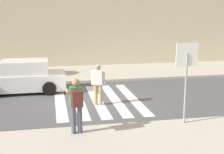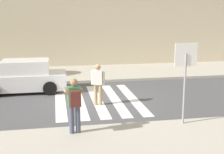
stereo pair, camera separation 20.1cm
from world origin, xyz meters
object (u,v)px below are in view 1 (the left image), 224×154
(stop_sign, at_px, (187,65))
(photographer_with_backpack, at_px, (76,101))
(pedestrian_crossing, at_px, (98,82))
(parked_car_white, at_px, (23,77))

(stop_sign, distance_m, photographer_with_backpack, 3.77)
(pedestrian_crossing, bearing_deg, parked_car_white, 138.76)
(pedestrian_crossing, distance_m, parked_car_white, 4.30)
(stop_sign, relative_size, photographer_with_backpack, 1.57)
(stop_sign, xyz_separation_m, pedestrian_crossing, (-2.47, 3.02, -1.14))
(stop_sign, xyz_separation_m, photographer_with_backpack, (-3.64, -0.24, -0.95))
(stop_sign, bearing_deg, parked_car_white, 134.22)
(stop_sign, bearing_deg, photographer_with_backpack, -176.21)
(stop_sign, relative_size, pedestrian_crossing, 1.57)
(stop_sign, relative_size, parked_car_white, 0.66)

